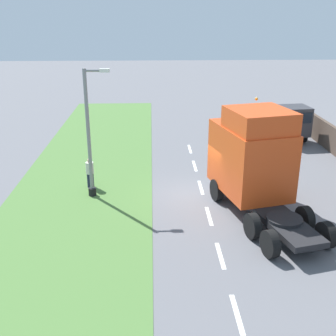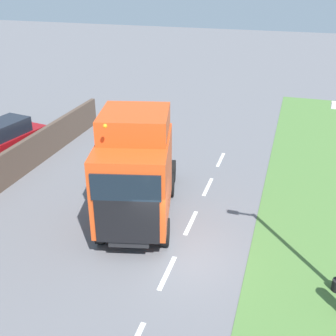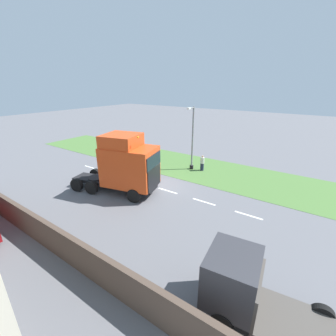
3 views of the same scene
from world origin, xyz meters
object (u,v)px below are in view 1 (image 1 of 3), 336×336
Objects in this scene: lamp_post at (91,142)px; pedestrian at (90,173)px; lorry_cab at (253,159)px; flatbed_truck at (289,122)px.

pedestrian is (-0.29, 1.05, -1.99)m from lamp_post.
lorry_cab is 1.39× the size of flatbed_truck.
lamp_post is at bearing -74.65° from pedestrian.
pedestrian is (-12.58, -7.76, -0.57)m from flatbed_truck.
lorry_cab is at bearing 58.44° from flatbed_truck.
flatbed_truck is 3.42× the size of pedestrian.
lorry_cab reaches higher than flatbed_truck.
lorry_cab is 11.58m from flatbed_truck.
pedestrian is at bearing 105.35° from lamp_post.
flatbed_truck is at bearing 35.63° from lamp_post.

